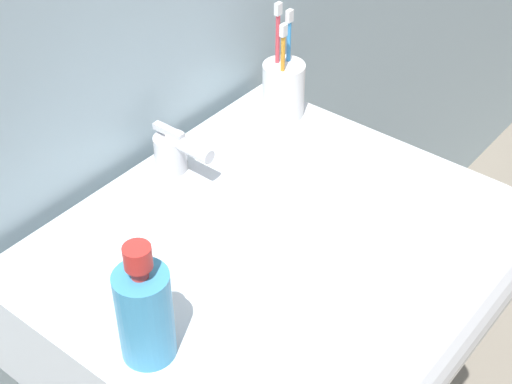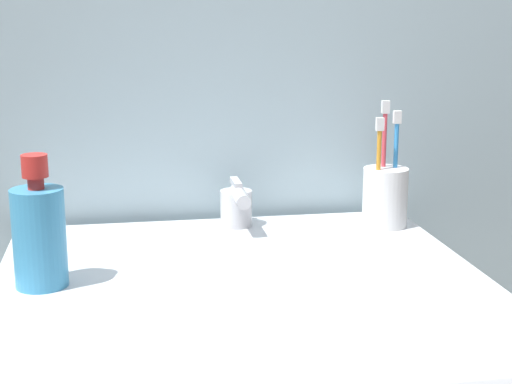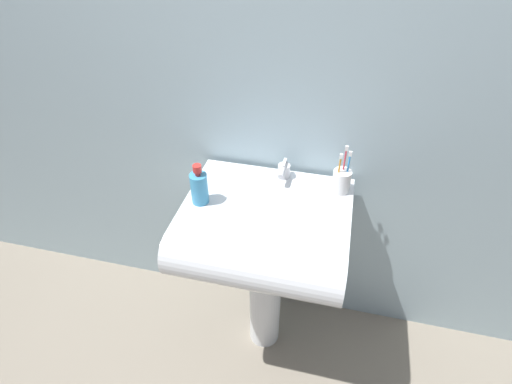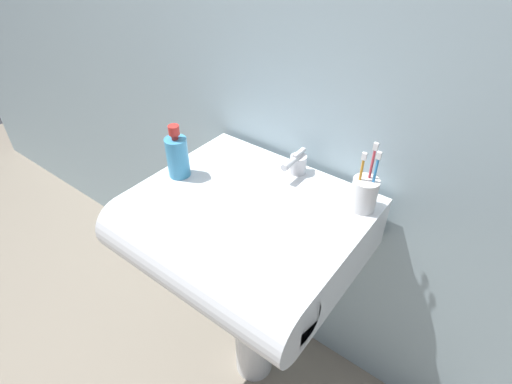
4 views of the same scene
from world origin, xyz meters
name	(u,v)px [view 3 (image 3 of 4)]	position (x,y,z in m)	size (l,w,h in m)	color
ground_plane	(264,334)	(0.00, 0.00, 0.00)	(6.00, 6.00, 0.00)	gray
wall_back	(284,96)	(0.00, 0.28, 1.20)	(5.00, 0.05, 2.40)	#9EB7C1
sink_pedestal	(265,291)	(0.00, 0.00, 0.36)	(0.15, 0.15, 0.72)	white
sink_basin	(263,232)	(0.00, -0.06, 0.80)	(0.63, 0.56, 0.17)	white
faucet	(284,171)	(0.03, 0.18, 0.92)	(0.05, 0.11, 0.07)	silver
toothbrush_cup	(341,180)	(0.26, 0.15, 0.94)	(0.07, 0.07, 0.20)	white
soap_bottle	(199,187)	(-0.25, -0.04, 0.95)	(0.07, 0.07, 0.17)	#3F99CC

